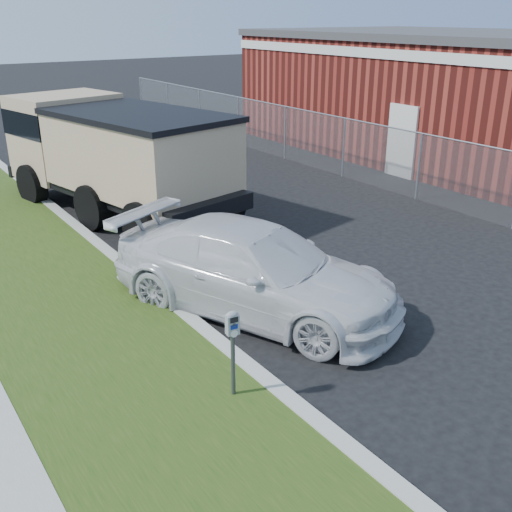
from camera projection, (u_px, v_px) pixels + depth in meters
ground at (356, 310)px, 10.31m from camera, size 120.00×120.00×0.00m
chainlink_fence at (344, 136)px, 18.32m from camera, size 0.06×30.06×30.00m
brick_building at (449, 91)px, 21.90m from camera, size 9.20×14.20×4.17m
parking_meter at (233, 335)px, 7.51m from camera, size 0.18×0.14×1.22m
white_wagon at (250, 269)px, 10.12m from camera, size 4.01×5.52×1.48m
dump_truck at (112, 151)px, 15.03m from camera, size 4.03×7.39×2.75m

